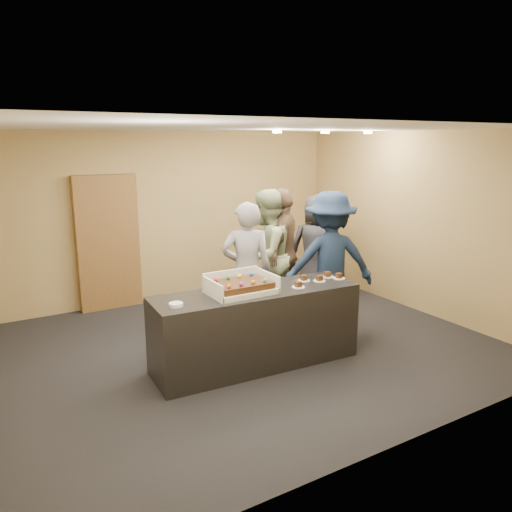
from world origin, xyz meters
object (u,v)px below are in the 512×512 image
at_px(storage_cabinet, 108,243).
at_px(plate_stack, 176,305).
at_px(person_server_grey, 247,271).
at_px(person_brown_extra, 282,253).
at_px(cake_box, 240,288).
at_px(person_navy_man, 329,262).
at_px(person_dark_suit, 317,250).
at_px(sheet_cake, 241,285).
at_px(serving_counter, 256,328).
at_px(person_sage_man, 266,256).

relative_size(storage_cabinet, plate_stack, 14.31).
relative_size(person_server_grey, person_brown_extra, 0.95).
bearing_deg(cake_box, person_server_grey, 55.64).
xyz_separation_m(person_navy_man, person_brown_extra, (-0.25, 0.78, -0.00)).
bearing_deg(person_navy_man, person_dark_suit, -94.29).
xyz_separation_m(plate_stack, person_brown_extra, (2.19, 1.31, 0.03)).
bearing_deg(person_server_grey, storage_cabinet, -35.60).
bearing_deg(sheet_cake, storage_cabinet, 103.63).
height_order(serving_counter, person_sage_man, person_sage_man).
xyz_separation_m(serving_counter, person_brown_extra, (1.20, 1.26, 0.50)).
relative_size(person_brown_extra, person_dark_suit, 1.08).
bearing_deg(sheet_cake, person_brown_extra, 42.14).
height_order(sheet_cake, person_dark_suit, person_dark_suit).
xyz_separation_m(person_sage_man, person_navy_man, (0.54, -0.76, 0.00)).
xyz_separation_m(person_navy_man, person_dark_suit, (0.53, 0.98, -0.08)).
bearing_deg(person_navy_man, person_brown_extra, -48.13).
xyz_separation_m(serving_counter, storage_cabinet, (-0.90, 2.91, 0.58)).
bearing_deg(person_dark_suit, serving_counter, 78.93).
xyz_separation_m(plate_stack, person_dark_suit, (2.97, 1.51, -0.04)).
bearing_deg(storage_cabinet, serving_counter, -72.89).
bearing_deg(sheet_cake, serving_counter, 0.00).
relative_size(plate_stack, person_navy_man, 0.08).
relative_size(person_sage_man, person_brown_extra, 1.00).
relative_size(serving_counter, storage_cabinet, 1.16).
bearing_deg(plate_stack, person_sage_man, 34.32).
xyz_separation_m(storage_cabinet, person_sage_man, (1.80, -1.67, -0.08)).
height_order(cake_box, person_brown_extra, person_brown_extra).
relative_size(sheet_cake, person_navy_man, 0.33).
relative_size(person_navy_man, person_dark_suit, 1.09).
xyz_separation_m(serving_counter, person_dark_suit, (1.98, 1.45, 0.43)).
distance_m(storage_cabinet, sheet_cake, 3.00).
bearing_deg(cake_box, plate_stack, -174.16).
distance_m(person_sage_man, person_dark_suit, 1.10).
height_order(person_server_grey, person_navy_man, person_navy_man).
bearing_deg(person_dark_suit, sheet_cake, 76.46).
bearing_deg(person_brown_extra, person_navy_man, 65.55).
height_order(person_sage_man, person_brown_extra, same).
bearing_deg(person_sage_man, cake_box, 21.33).
xyz_separation_m(person_sage_man, person_dark_suit, (1.08, 0.22, -0.07)).
distance_m(cake_box, sheet_cake, 0.06).
distance_m(cake_box, plate_stack, 0.80).
height_order(person_server_grey, person_brown_extra, person_brown_extra).
relative_size(person_server_grey, person_sage_man, 0.95).
relative_size(cake_box, person_brown_extra, 0.38).
height_order(storage_cabinet, person_server_grey, storage_cabinet).
distance_m(serving_counter, sheet_cake, 0.58).
distance_m(serving_counter, person_navy_man, 1.60).
bearing_deg(plate_stack, person_navy_man, 12.31).
bearing_deg(person_server_grey, person_dark_suit, -133.06).
bearing_deg(plate_stack, person_dark_suit, 26.91).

